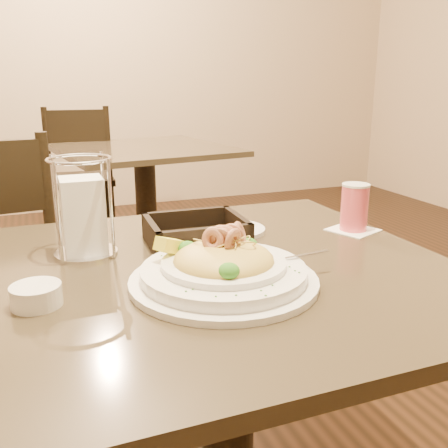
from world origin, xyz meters
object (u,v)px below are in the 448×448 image
object	(u,v)px
background_table	(145,186)
dining_chair_far	(80,174)
main_table	(227,361)
pasta_bowl	(223,268)
drink_glass	(354,208)
butter_ramekin	(36,295)
bread_basket	(196,235)
side_plate	(233,230)
napkin_caddy	(83,214)

from	to	relation	value
background_table	dining_chair_far	xyz separation A→B (m)	(-0.31, 0.53, 0.00)
dining_chair_far	background_table	bearing A→B (deg)	123.76
main_table	pasta_bowl	xyz separation A→B (m)	(-0.05, -0.09, 0.26)
background_table	drink_glass	xyz separation A→B (m)	(0.14, -1.79, 0.29)
main_table	background_table	distance (m)	1.92
drink_glass	butter_ramekin	world-z (taller)	drink_glass
butter_ramekin	bread_basket	bearing A→B (deg)	32.07
side_plate	main_table	bearing A→B (deg)	-114.76
bread_basket	napkin_caddy	size ratio (longest dim) A/B	1.06
dining_chair_far	pasta_bowl	distance (m)	2.54
napkin_caddy	butter_ramekin	distance (m)	0.27
dining_chair_far	drink_glass	world-z (taller)	dining_chair_far
drink_glass	side_plate	world-z (taller)	drink_glass
main_table	bread_basket	size ratio (longest dim) A/B	4.00
background_table	butter_ramekin	bearing A→B (deg)	-107.20
background_table	butter_ramekin	xyz separation A→B (m)	(-0.61, -1.97, 0.24)
bread_basket	side_plate	size ratio (longest dim) A/B	1.40
side_plate	bread_basket	bearing A→B (deg)	-154.22
bread_basket	butter_ramekin	distance (m)	0.41
main_table	side_plate	distance (m)	0.32
butter_ramekin	pasta_bowl	bearing A→B (deg)	-4.75
pasta_bowl	butter_ramekin	size ratio (longest dim) A/B	4.63
pasta_bowl	drink_glass	size ratio (longest dim) A/B	2.83
pasta_bowl	napkin_caddy	distance (m)	0.34
napkin_caddy	pasta_bowl	bearing A→B (deg)	-50.19
drink_glass	side_plate	size ratio (longest dim) A/B	0.85
side_plate	butter_ramekin	distance (m)	0.54
dining_chair_far	bread_basket	size ratio (longest dim) A/B	4.14
pasta_bowl	butter_ramekin	xyz separation A→B (m)	(-0.32, 0.03, -0.01)
side_plate	butter_ramekin	bearing A→B (deg)	-149.40
napkin_caddy	side_plate	xyz separation A→B (m)	(0.36, 0.04, -0.09)
pasta_bowl	bread_basket	bearing A→B (deg)	83.77
drink_glass	butter_ramekin	bearing A→B (deg)	-166.83
side_plate	butter_ramekin	world-z (taller)	butter_ramekin
dining_chair_far	bread_basket	world-z (taller)	dining_chair_far
main_table	pasta_bowl	bearing A→B (deg)	-115.66
pasta_bowl	drink_glass	bearing A→B (deg)	25.40
pasta_bowl	butter_ramekin	distance (m)	0.32
dining_chair_far	butter_ramekin	bearing A→B (deg)	86.47
background_table	pasta_bowl	bearing A→B (deg)	-98.17
main_table	drink_glass	world-z (taller)	drink_glass
butter_ramekin	background_table	bearing A→B (deg)	72.80
main_table	napkin_caddy	distance (m)	0.44
pasta_bowl	napkin_caddy	world-z (taller)	napkin_caddy
bread_basket	butter_ramekin	world-z (taller)	bread_basket
main_table	side_plate	bearing A→B (deg)	65.24
pasta_bowl	butter_ramekin	bearing A→B (deg)	175.25
main_table	butter_ramekin	xyz separation A→B (m)	(-0.37, -0.07, 0.24)
main_table	napkin_caddy	xyz separation A→B (m)	(-0.26, 0.17, 0.32)
drink_glass	pasta_bowl	bearing A→B (deg)	-154.60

